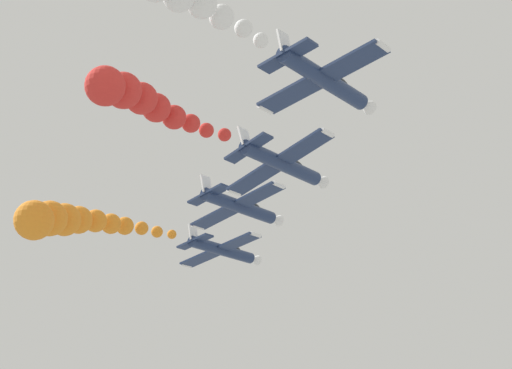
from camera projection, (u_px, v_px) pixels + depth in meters
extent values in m
cylinder|color=navy|center=(222.00, 250.00, 80.89)|extent=(1.29, 9.00, 1.29)
cone|color=white|center=(254.00, 259.00, 84.69)|extent=(1.22, 1.20, 1.22)
cube|color=navy|center=(220.00, 250.00, 80.55)|extent=(9.07, 1.90, 1.91)
cylinder|color=white|center=(186.00, 265.00, 82.93)|extent=(0.42, 1.40, 0.42)
cylinder|color=white|center=(256.00, 234.00, 78.18)|extent=(0.42, 1.40, 0.42)
cube|color=navy|center=(195.00, 242.00, 77.93)|extent=(3.77, 1.20, 0.89)
cube|color=white|center=(193.00, 233.00, 78.24)|extent=(0.44, 1.10, 1.60)
ellipsoid|color=black|center=(233.00, 249.00, 82.44)|extent=(0.92, 2.20, 0.84)
sphere|color=orange|center=(172.00, 234.00, 75.48)|extent=(0.87, 0.87, 0.87)
sphere|color=orange|center=(157.00, 232.00, 73.50)|extent=(1.07, 1.07, 1.07)
sphere|color=orange|center=(142.00, 228.00, 71.54)|extent=(1.20, 1.20, 1.20)
sphere|color=orange|center=(125.00, 226.00, 69.58)|extent=(1.56, 1.56, 1.56)
sphere|color=orange|center=(111.00, 224.00, 67.29)|extent=(1.71, 1.71, 1.71)
sphere|color=orange|center=(95.00, 221.00, 65.07)|extent=(1.84, 1.84, 1.84)
sphere|color=orange|center=(79.00, 220.00, 62.81)|extent=(2.16, 2.16, 2.16)
sphere|color=orange|center=(65.00, 220.00, 60.21)|extent=(2.45, 2.45, 2.45)
sphere|color=orange|center=(50.00, 218.00, 57.61)|extent=(2.54, 2.54, 2.54)
sphere|color=orange|center=(34.00, 220.00, 54.89)|extent=(2.73, 2.73, 2.73)
cylinder|color=navy|center=(240.00, 206.00, 70.05)|extent=(1.32, 9.00, 1.32)
cone|color=white|center=(275.00, 219.00, 73.85)|extent=(1.25, 1.20, 1.25)
cube|color=navy|center=(237.00, 206.00, 69.71)|extent=(9.01, 1.90, 2.22)
cylinder|color=white|center=(198.00, 227.00, 72.01)|extent=(0.43, 1.40, 0.43)
cylinder|color=white|center=(279.00, 185.00, 67.40)|extent=(0.43, 1.40, 0.43)
cube|color=navy|center=(209.00, 195.00, 67.09)|extent=(3.74, 1.20, 1.02)
cube|color=white|center=(206.00, 185.00, 67.42)|extent=(0.49, 1.10, 1.59)
ellipsoid|color=black|center=(252.00, 206.00, 71.61)|extent=(0.94, 2.20, 0.86)
cylinder|color=navy|center=(282.00, 164.00, 61.57)|extent=(1.38, 9.00, 1.38)
cone|color=white|center=(319.00, 181.00, 65.37)|extent=(1.31, 1.20, 1.31)
cube|color=navy|center=(279.00, 163.00, 61.22)|extent=(8.83, 1.90, 2.94)
cylinder|color=white|center=(234.00, 192.00, 63.35)|extent=(0.45, 1.40, 0.45)
cylinder|color=white|center=(327.00, 133.00, 59.08)|extent=(0.45, 1.40, 0.45)
cube|color=navy|center=(248.00, 148.00, 58.61)|extent=(3.68, 1.20, 1.31)
cube|color=white|center=(245.00, 137.00, 58.97)|extent=(0.61, 1.10, 1.57)
ellipsoid|color=black|center=(294.00, 164.00, 63.14)|extent=(0.97, 2.20, 0.91)
sphere|color=red|center=(225.00, 135.00, 56.46)|extent=(0.94, 0.94, 0.94)
sphere|color=red|center=(206.00, 130.00, 55.06)|extent=(1.03, 1.03, 1.03)
sphere|color=red|center=(191.00, 123.00, 53.50)|extent=(1.25, 1.25, 1.25)
sphere|color=red|center=(174.00, 117.00, 51.93)|extent=(1.58, 1.58, 1.58)
sphere|color=red|center=(156.00, 108.00, 50.43)|extent=(1.84, 1.84, 1.84)
sphere|color=red|center=(141.00, 98.00, 48.67)|extent=(1.97, 1.97, 1.97)
sphere|color=red|center=(123.00, 90.00, 46.99)|extent=(2.17, 2.17, 2.17)
sphere|color=red|center=(105.00, 86.00, 45.15)|extent=(2.28, 2.28, 2.28)
cylinder|color=navy|center=(324.00, 79.00, 52.30)|extent=(1.29, 9.00, 1.29)
cone|color=white|center=(366.00, 105.00, 56.10)|extent=(1.22, 1.20, 1.22)
cube|color=navy|center=(321.00, 79.00, 51.96)|extent=(9.07, 1.90, 1.90)
cylinder|color=white|center=(265.00, 109.00, 54.34)|extent=(0.42, 1.40, 0.42)
cylinder|color=white|center=(383.00, 46.00, 49.58)|extent=(0.42, 1.40, 0.42)
cube|color=navy|center=(288.00, 56.00, 49.34)|extent=(3.77, 1.20, 0.89)
cube|color=white|center=(284.00, 43.00, 49.65)|extent=(0.44, 1.10, 1.60)
ellipsoid|color=black|center=(338.00, 83.00, 53.85)|extent=(0.92, 2.20, 0.84)
sphere|color=white|center=(261.00, 40.00, 47.22)|extent=(0.90, 0.90, 0.90)
sphere|color=white|center=(244.00, 28.00, 45.84)|extent=(1.04, 1.04, 1.04)
sphere|color=white|center=(222.00, 17.00, 44.62)|extent=(1.41, 1.41, 1.41)
sphere|color=white|center=(202.00, 4.00, 43.26)|extent=(1.64, 1.64, 1.64)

